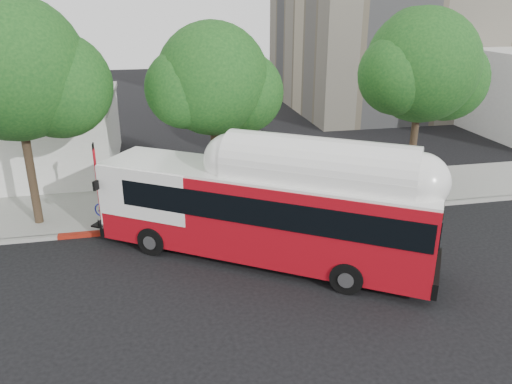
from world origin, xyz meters
TOP-DOWN VIEW (x-y plane):
  - ground at (0.00, 0.00)m, footprint 120.00×120.00m
  - sidewalk at (0.00, 6.50)m, footprint 60.00×5.00m
  - curb_strip at (0.00, 3.90)m, footprint 60.00×0.30m
  - red_curb_segment at (-3.00, 3.90)m, footprint 10.00×0.32m
  - street_tree_left at (-8.53, 5.56)m, footprint 6.67×5.80m
  - street_tree_mid at (-0.59, 6.06)m, footprint 5.75×5.00m
  - street_tree_right at (9.44, 5.86)m, footprint 6.21×5.40m
  - transit_bus at (0.10, 0.44)m, footprint 12.64×9.37m
  - signal_pole at (-6.23, 4.53)m, footprint 0.11×0.37m

SIDE VIEW (x-z plane):
  - ground at x=0.00m, z-range 0.00..0.00m
  - sidewalk at x=0.00m, z-range 0.00..0.15m
  - curb_strip at x=0.00m, z-range 0.00..0.15m
  - red_curb_segment at x=-3.00m, z-range 0.00..0.16m
  - transit_bus at x=0.10m, z-range -0.13..3.88m
  - signal_pole at x=-6.23m, z-range 0.05..3.91m
  - street_tree_mid at x=-0.59m, z-range 1.60..10.22m
  - street_tree_right at x=9.44m, z-range 1.67..10.85m
  - street_tree_left at x=-8.53m, z-range 1.73..11.47m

